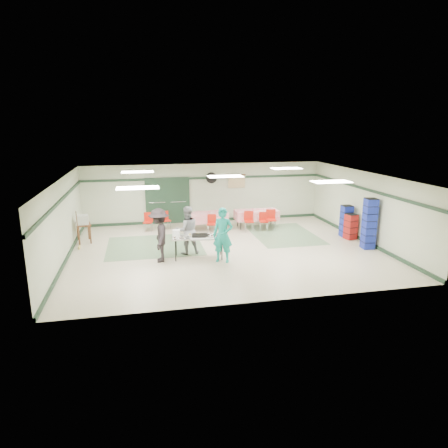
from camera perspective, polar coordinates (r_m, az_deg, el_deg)
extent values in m
plane|color=beige|center=(14.60, 0.18, -3.67)|extent=(11.00, 11.00, 0.00)
plane|color=white|center=(14.01, 0.19, 6.90)|extent=(11.00, 11.00, 0.00)
plane|color=#B8C3A6|center=(18.58, -2.74, 4.46)|extent=(11.00, 0.00, 11.00)
plane|color=#B8C3A6|center=(10.04, 5.61, -3.99)|extent=(11.00, 0.00, 11.00)
plane|color=#B8C3A6|center=(14.17, -22.11, 0.39)|extent=(0.00, 9.00, 9.00)
plane|color=#B8C3A6|center=(16.29, 19.48, 2.29)|extent=(0.00, 9.00, 9.00)
cube|color=#1C3423|center=(18.45, -2.75, 6.59)|extent=(11.00, 0.06, 0.10)
cube|color=#1C3423|center=(18.81, -2.68, 0.57)|extent=(11.00, 0.06, 0.12)
cube|color=#1C3423|center=(14.03, -22.25, 3.17)|extent=(0.06, 9.00, 0.10)
cube|color=#1C3423|center=(14.51, -21.53, -4.56)|extent=(0.06, 9.00, 0.12)
cube|color=#1C3423|center=(16.15, 19.59, 4.72)|extent=(0.06, 9.00, 0.10)
cube|color=#1C3423|center=(16.57, 19.03, -2.08)|extent=(0.06, 9.00, 0.12)
cube|color=#5E7B5A|center=(15.26, -9.85, -3.08)|extent=(3.50, 3.00, 0.01)
cube|color=#5E7B5A|center=(16.74, 8.50, -1.48)|extent=(2.50, 3.50, 0.01)
cube|color=#959896|center=(18.36, -9.50, 3.22)|extent=(0.90, 0.06, 2.10)
cube|color=#959896|center=(18.42, -6.55, 3.35)|extent=(0.90, 0.06, 2.10)
cube|color=#1C3423|center=(18.37, -8.03, 3.27)|extent=(2.00, 0.03, 2.15)
cylinder|color=black|center=(18.47, -1.81, 6.61)|extent=(0.50, 0.10, 0.50)
cube|color=tan|center=(18.74, 1.82, 6.10)|extent=(0.80, 0.02, 0.60)
cube|color=#B4B4AF|center=(13.53, -3.66, -1.87)|extent=(1.87, 0.95, 0.04)
cylinder|color=black|center=(13.37, -6.94, -3.84)|extent=(0.04, 0.04, 0.72)
cylinder|color=black|center=(13.39, -0.29, -3.70)|extent=(0.04, 0.04, 0.72)
cylinder|color=black|center=(13.92, -6.85, -3.11)|extent=(0.04, 0.04, 0.72)
cylinder|color=black|center=(13.95, -0.47, -2.98)|extent=(0.04, 0.04, 0.72)
cube|color=silver|center=(13.53, -1.48, -1.70)|extent=(0.66, 0.53, 0.02)
cube|color=silver|center=(13.61, -4.04, -1.64)|extent=(0.61, 0.49, 0.02)
cube|color=silver|center=(13.28, -6.19, -2.08)|extent=(0.65, 0.53, 0.02)
cube|color=black|center=(13.51, -3.47, -1.62)|extent=(0.56, 0.39, 0.08)
cube|color=white|center=(13.41, -6.84, -1.39)|extent=(0.26, 0.24, 0.27)
imported|color=teal|center=(13.10, -0.16, -1.61)|extent=(0.78, 0.65, 1.82)
imported|color=gray|center=(13.98, -5.30, -0.89)|extent=(0.90, 0.74, 1.70)
imported|color=black|center=(13.30, -9.25, -1.60)|extent=(0.71, 1.18, 1.79)
cube|color=red|center=(17.66, 4.67, 1.90)|extent=(1.89, 0.84, 0.05)
cube|color=red|center=(17.70, 4.66, 1.30)|extent=(1.89, 0.86, 0.40)
cylinder|color=black|center=(17.25, 2.42, 0.35)|extent=(0.04, 0.04, 0.72)
cylinder|color=black|center=(17.68, 7.37, 0.59)|extent=(0.04, 0.04, 0.72)
cylinder|color=black|center=(17.84, 1.94, 0.82)|extent=(0.04, 0.04, 0.72)
cylinder|color=black|center=(18.26, 6.74, 1.04)|extent=(0.04, 0.04, 0.72)
cube|color=red|center=(17.17, -2.39, 1.59)|extent=(1.77, 0.95, 0.05)
cube|color=red|center=(17.21, -2.39, 0.97)|extent=(1.77, 0.97, 0.40)
cylinder|color=black|center=(16.80, -4.38, -0.05)|extent=(0.04, 0.04, 0.72)
cylinder|color=black|center=(17.21, 0.13, 0.34)|extent=(0.04, 0.04, 0.72)
cylinder|color=black|center=(17.33, -4.87, 0.38)|extent=(0.04, 0.04, 0.72)
cylinder|color=black|center=(17.73, -0.49, 0.74)|extent=(0.04, 0.04, 0.72)
cube|color=red|center=(17.17, 5.69, 0.37)|extent=(0.43, 0.43, 0.04)
cube|color=red|center=(17.28, 5.66, 1.15)|extent=(0.37, 0.12, 0.37)
cylinder|color=silver|center=(17.06, 5.23, -0.43)|extent=(0.02, 0.02, 0.38)
cylinder|color=silver|center=(17.09, 6.20, -0.43)|extent=(0.02, 0.02, 0.38)
cylinder|color=silver|center=(17.35, 5.15, -0.19)|extent=(0.02, 0.02, 0.38)
cylinder|color=silver|center=(17.37, 6.11, -0.19)|extent=(0.02, 0.02, 0.38)
cube|color=red|center=(16.98, 3.59, 0.38)|extent=(0.45, 0.45, 0.04)
cube|color=red|center=(17.10, 3.53, 1.23)|extent=(0.40, 0.10, 0.40)
cylinder|color=silver|center=(16.86, 3.11, -0.51)|extent=(0.02, 0.02, 0.42)
cylinder|color=silver|center=(16.90, 4.18, -0.49)|extent=(0.02, 0.02, 0.42)
cylinder|color=silver|center=(17.17, 2.99, -0.25)|extent=(0.02, 0.02, 0.42)
cylinder|color=silver|center=(17.20, 4.04, -0.23)|extent=(0.02, 0.02, 0.42)
cube|color=red|center=(17.26, 6.76, 0.58)|extent=(0.47, 0.47, 0.04)
cube|color=red|center=(17.38, 6.69, 1.45)|extent=(0.41, 0.11, 0.41)
cylinder|color=silver|center=(17.13, 6.28, -0.32)|extent=(0.02, 0.02, 0.43)
cylinder|color=silver|center=(17.18, 7.36, -0.31)|extent=(0.02, 0.02, 0.43)
cylinder|color=silver|center=(17.45, 6.12, -0.05)|extent=(0.02, 0.02, 0.43)
cylinder|color=silver|center=(17.50, 7.18, -0.04)|extent=(0.02, 0.02, 0.43)
cube|color=red|center=(16.63, -1.78, -0.01)|extent=(0.44, 0.44, 0.04)
cube|color=red|center=(16.75, -1.75, 0.80)|extent=(0.37, 0.13, 0.37)
cylinder|color=silver|center=(16.55, -2.31, -0.83)|extent=(0.02, 0.02, 0.39)
cylinder|color=silver|center=(16.54, -1.30, -0.84)|extent=(0.02, 0.02, 0.39)
cylinder|color=silver|center=(16.84, -2.24, -0.58)|extent=(0.02, 0.02, 0.39)
cylinder|color=silver|center=(16.82, -1.24, -0.59)|extent=(0.02, 0.02, 0.39)
cube|color=red|center=(17.44, -8.31, 0.50)|extent=(0.46, 0.46, 0.04)
cube|color=red|center=(17.54, -8.53, 1.25)|extent=(0.36, 0.15, 0.36)
cylinder|color=silver|center=(17.31, -8.56, -0.33)|extent=(0.02, 0.02, 0.38)
cylinder|color=silver|center=(17.41, -7.67, -0.21)|extent=(0.02, 0.02, 0.38)
cylinder|color=silver|center=(17.57, -8.90, -0.12)|extent=(0.02, 0.02, 0.38)
cylinder|color=silver|center=(17.67, -8.02, -0.01)|extent=(0.02, 0.02, 0.38)
cube|color=red|center=(17.21, -10.81, 0.26)|extent=(0.44, 0.44, 0.04)
cube|color=red|center=(17.33, -10.74, 1.05)|extent=(0.37, 0.11, 0.37)
cylinder|color=silver|center=(17.15, -11.35, -0.56)|extent=(0.02, 0.02, 0.39)
cylinder|color=silver|center=(17.10, -10.37, -0.56)|extent=(0.02, 0.02, 0.39)
cylinder|color=silver|center=(17.44, -11.17, -0.31)|extent=(0.02, 0.02, 0.39)
cylinder|color=silver|center=(17.38, -10.20, -0.31)|extent=(0.02, 0.02, 0.39)
cube|color=#192897|center=(16.85, 17.05, 0.40)|extent=(0.40, 0.40, 1.29)
cube|color=maroon|center=(16.56, 17.65, -0.36)|extent=(0.46, 0.46, 1.02)
cube|color=#192897|center=(15.41, 20.04, 0.03)|extent=(0.45, 0.45, 1.87)
cube|color=brown|center=(16.27, -19.48, 0.01)|extent=(0.67, 0.89, 0.05)
cube|color=brown|center=(16.03, -19.99, -1.61)|extent=(0.05, 0.05, 0.70)
cube|color=brown|center=(16.06, -18.54, -1.46)|extent=(0.05, 0.05, 0.70)
cube|color=brown|center=(16.67, -20.18, -1.05)|extent=(0.05, 0.05, 0.70)
cube|color=brown|center=(16.69, -18.78, -0.90)|extent=(0.05, 0.05, 0.70)
cube|color=beige|center=(16.08, -19.60, 0.57)|extent=(0.48, 0.43, 0.35)
cylinder|color=brown|center=(15.48, -20.15, -0.71)|extent=(0.08, 0.23, 1.40)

